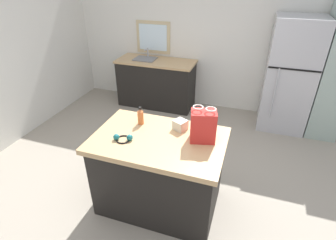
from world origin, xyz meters
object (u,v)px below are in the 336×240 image
(tall_cabinet, at_px, (334,74))
(shopping_bag, at_px, (203,126))
(ear_defenders, at_px, (123,138))
(refrigerator, at_px, (289,76))
(bottle, at_px, (141,116))
(kitchen_island, at_px, (159,172))
(small_box, at_px, (180,125))

(tall_cabinet, xyz_separation_m, shopping_bag, (-1.56, -2.25, 0.07))
(shopping_bag, height_order, ear_defenders, shopping_bag)
(refrigerator, xyz_separation_m, bottle, (-1.66, -2.15, 0.09))
(tall_cabinet, xyz_separation_m, ear_defenders, (-2.31, -2.51, -0.07))
(refrigerator, xyz_separation_m, ear_defenders, (-1.69, -2.51, 0.02))
(kitchen_island, relative_size, refrigerator, 0.75)
(shopping_bag, xyz_separation_m, bottle, (-0.72, 0.10, -0.07))
(tall_cabinet, bearing_deg, small_box, -130.61)
(tall_cabinet, relative_size, shopping_bag, 5.45)
(shopping_bag, bearing_deg, kitchen_island, -165.36)
(kitchen_island, bearing_deg, small_box, 56.39)
(ear_defenders, bearing_deg, refrigerator, 55.99)
(kitchen_island, bearing_deg, shopping_bag, 14.64)
(kitchen_island, relative_size, small_box, 10.83)
(kitchen_island, relative_size, tall_cabinet, 0.68)
(kitchen_island, distance_m, small_box, 0.58)
(tall_cabinet, relative_size, small_box, 16.00)
(refrigerator, height_order, small_box, refrigerator)
(small_box, height_order, ear_defenders, small_box)
(kitchen_island, height_order, small_box, small_box)
(bottle, bearing_deg, ear_defenders, -96.03)
(small_box, distance_m, ear_defenders, 0.62)
(refrigerator, xyz_separation_m, shopping_bag, (-0.94, -2.25, 0.17))
(kitchen_island, xyz_separation_m, small_box, (0.16, 0.24, 0.50))
(refrigerator, bearing_deg, bottle, -127.55)
(tall_cabinet, height_order, ear_defenders, tall_cabinet)
(tall_cabinet, distance_m, small_box, 2.80)
(kitchen_island, xyz_separation_m, bottle, (-0.29, 0.21, 0.54))
(shopping_bag, distance_m, small_box, 0.32)
(refrigerator, distance_m, shopping_bag, 2.45)
(bottle, height_order, ear_defenders, bottle)
(kitchen_island, bearing_deg, ear_defenders, -156.14)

